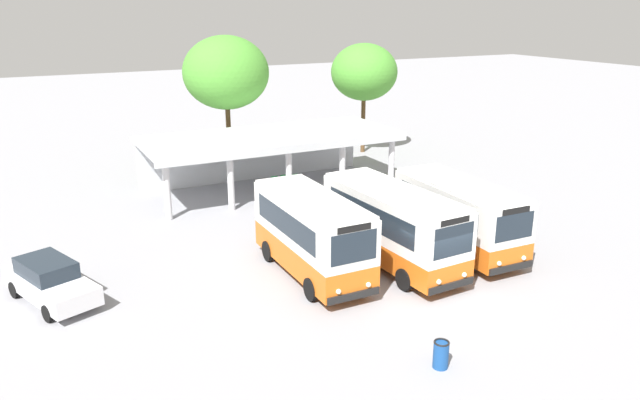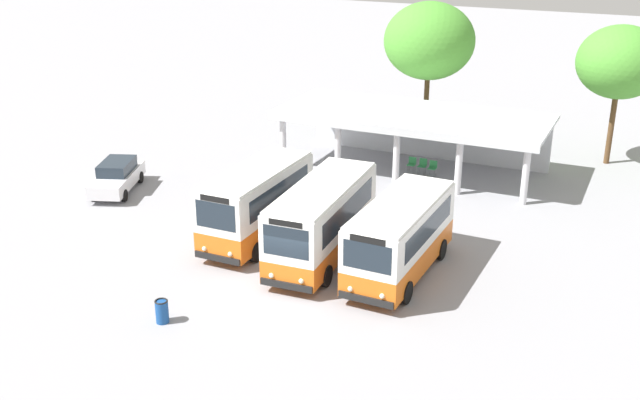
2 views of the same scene
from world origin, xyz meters
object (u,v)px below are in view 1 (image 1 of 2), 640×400
at_px(waiting_chair_end_by_column, 275,182).
at_px(waiting_chair_middle_seat, 295,180).
at_px(city_bus_nearest_orange, 312,232).
at_px(city_bus_middle_cream, 459,213).
at_px(parked_car_flank, 50,281).
at_px(litter_bin_apron, 441,354).
at_px(waiting_chair_second_from_end, 285,181).
at_px(city_bus_second_in_row, 392,223).

height_order(waiting_chair_end_by_column, waiting_chair_middle_seat, same).
xyz_separation_m(city_bus_nearest_orange, city_bus_middle_cream, (7.03, -0.65, -0.09)).
xyz_separation_m(parked_car_flank, waiting_chair_end_by_column, (13.22, 9.54, -0.31)).
xyz_separation_m(city_bus_nearest_orange, litter_bin_apron, (0.47, -7.98, -1.40)).
bearing_deg(city_bus_nearest_orange, waiting_chair_second_from_end, 71.25).
bearing_deg(city_bus_nearest_orange, parked_car_flank, 166.81).
xyz_separation_m(city_bus_nearest_orange, waiting_chair_second_from_end, (4.03, 11.86, -1.34)).
bearing_deg(waiting_chair_middle_seat, city_bus_second_in_row, -95.31).
bearing_deg(parked_car_flank, waiting_chair_end_by_column, 35.81).
distance_m(city_bus_middle_cream, waiting_chair_second_from_end, 12.93).
height_order(parked_car_flank, waiting_chair_second_from_end, parked_car_flank).
height_order(city_bus_middle_cream, litter_bin_apron, city_bus_middle_cream).
distance_m(parked_car_flank, litter_bin_apron, 14.56).
height_order(city_bus_nearest_orange, waiting_chair_end_by_column, city_bus_nearest_orange).
distance_m(city_bus_second_in_row, waiting_chair_middle_seat, 12.46).
height_order(waiting_chair_end_by_column, litter_bin_apron, litter_bin_apron).
distance_m(city_bus_second_in_row, waiting_chair_end_by_column, 12.52).
bearing_deg(city_bus_nearest_orange, waiting_chair_end_by_column, 74.02).
bearing_deg(waiting_chair_end_by_column, parked_car_flank, -144.19).
xyz_separation_m(city_bus_nearest_orange, parked_car_flank, (-9.83, 2.30, -1.03)).
relative_size(waiting_chair_second_from_end, waiting_chair_middle_seat, 1.00).
bearing_deg(waiting_chair_end_by_column, waiting_chair_second_from_end, 1.14).
xyz_separation_m(city_bus_second_in_row, waiting_chair_middle_seat, (1.15, 12.34, -1.33)).
bearing_deg(parked_car_flank, waiting_chair_second_from_end, 34.58).
relative_size(city_bus_nearest_orange, city_bus_middle_cream, 0.97).
bearing_deg(waiting_chair_end_by_column, litter_bin_apron, -98.40).
bearing_deg(city_bus_middle_cream, waiting_chair_end_by_column, 106.21).
bearing_deg(litter_bin_apron, city_bus_second_in_row, 67.53).
relative_size(parked_car_flank, waiting_chair_end_by_column, 5.65).
bearing_deg(waiting_chair_end_by_column, waiting_chair_middle_seat, -5.27).
height_order(city_bus_middle_cream, waiting_chair_end_by_column, city_bus_middle_cream).
height_order(city_bus_second_in_row, litter_bin_apron, city_bus_second_in_row).
xyz_separation_m(waiting_chair_second_from_end, waiting_chair_middle_seat, (0.63, -0.13, 0.00)).
height_order(city_bus_nearest_orange, waiting_chair_second_from_end, city_bus_nearest_orange).
relative_size(city_bus_nearest_orange, waiting_chair_second_from_end, 8.10).
relative_size(city_bus_nearest_orange, waiting_chair_end_by_column, 8.10).
xyz_separation_m(waiting_chair_end_by_column, waiting_chair_second_from_end, (0.63, 0.01, 0.00)).
bearing_deg(waiting_chair_second_from_end, city_bus_nearest_orange, -108.75).
xyz_separation_m(city_bus_second_in_row, city_bus_middle_cream, (3.51, -0.05, -0.09)).
relative_size(parked_car_flank, litter_bin_apron, 5.40).
bearing_deg(city_bus_middle_cream, waiting_chair_second_from_end, 103.48).
distance_m(city_bus_nearest_orange, waiting_chair_end_by_column, 12.39).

